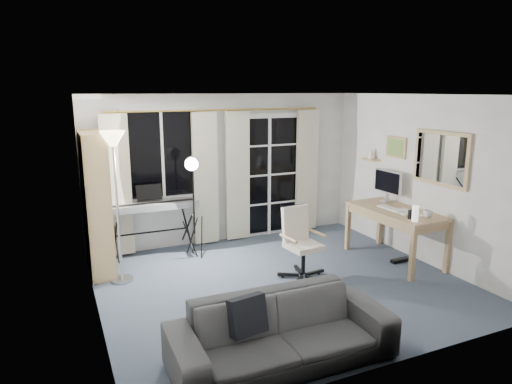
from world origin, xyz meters
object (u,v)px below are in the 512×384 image
(torchiere_lamp, at_px, (114,162))
(office_chair, at_px, (299,236))
(keyboard_piano, at_px, (151,207))
(desk, at_px, (396,216))
(bookshelf, at_px, (94,208))
(monitor, at_px, (388,183))
(mug, at_px, (428,213))
(sofa, at_px, (281,321))
(studio_light, at_px, (193,175))

(torchiere_lamp, xyz_separation_m, office_chair, (2.20, -0.79, -1.02))
(keyboard_piano, relative_size, desk, 0.95)
(office_chair, bearing_deg, torchiere_lamp, 153.95)
(bookshelf, distance_m, keyboard_piano, 0.89)
(monitor, relative_size, mug, 4.40)
(keyboard_piano, xyz_separation_m, monitor, (3.38, -1.19, 0.30))
(sofa, bearing_deg, office_chair, 57.45)
(mug, xyz_separation_m, sofa, (-2.78, -1.11, -0.43))
(monitor, relative_size, sofa, 0.27)
(desk, bearing_deg, sofa, -151.02)
(keyboard_piano, bearing_deg, sofa, -80.20)
(desk, height_order, mug, mug)
(studio_light, bearing_deg, torchiere_lamp, -134.13)
(sofa, bearing_deg, monitor, 36.74)
(torchiere_lamp, bearing_deg, studio_light, 22.15)
(desk, bearing_deg, studio_light, 151.09)
(keyboard_piano, bearing_deg, studio_light, -27.30)
(torchiere_lamp, distance_m, studio_light, 1.27)
(torchiere_lamp, xyz_separation_m, sofa, (1.07, -2.48, -1.18))
(desk, relative_size, sofa, 0.71)
(mug, bearing_deg, office_chair, 160.63)
(keyboard_piano, xyz_separation_m, desk, (3.19, -1.64, -0.09))
(studio_light, xyz_separation_m, office_chair, (1.07, -1.25, -0.69))
(torchiere_lamp, bearing_deg, keyboard_piano, 53.19)
(bookshelf, distance_m, monitor, 4.29)
(keyboard_piano, height_order, studio_light, studio_light)
(keyboard_piano, relative_size, studio_light, 0.90)
(torchiere_lamp, relative_size, monitor, 3.52)
(bookshelf, xyz_separation_m, office_chair, (2.45, -1.24, -0.35))
(bookshelf, distance_m, office_chair, 2.77)
(bookshelf, bearing_deg, desk, -18.63)
(sofa, bearing_deg, mug, 22.90)
(bookshelf, distance_m, torchiere_lamp, 0.84)
(desk, bearing_deg, bookshelf, 159.73)
(keyboard_piano, bearing_deg, bookshelf, -158.07)
(bookshelf, bearing_deg, sofa, -66.10)
(torchiere_lamp, height_order, desk, torchiere_lamp)
(bookshelf, bearing_deg, studio_light, 0.13)
(desk, distance_m, sofa, 3.14)
(keyboard_piano, height_order, office_chair, keyboard_piano)
(keyboard_piano, distance_m, desk, 3.58)
(mug, relative_size, sofa, 0.06)
(torchiere_lamp, height_order, mug, torchiere_lamp)
(keyboard_piano, xyz_separation_m, studio_light, (0.56, -0.30, 0.48))
(keyboard_piano, distance_m, office_chair, 2.26)
(studio_light, height_order, monitor, studio_light)
(keyboard_piano, height_order, desk, keyboard_piano)
(studio_light, relative_size, desk, 1.06)
(torchiere_lamp, bearing_deg, sofa, -66.61)
(bookshelf, distance_m, mug, 4.49)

